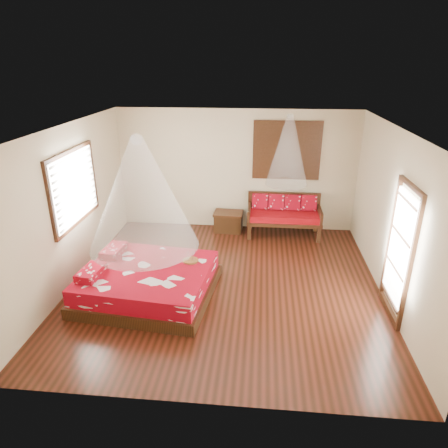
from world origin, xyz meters
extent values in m
cube|color=black|center=(0.00, 0.00, -0.01)|extent=(5.50, 5.50, 0.02)
cube|color=white|center=(0.00, 0.00, 2.81)|extent=(5.50, 5.50, 0.02)
cube|color=beige|center=(-2.76, 0.00, 1.40)|extent=(0.02, 5.50, 2.80)
cube|color=beige|center=(2.76, 0.00, 1.40)|extent=(0.02, 5.50, 2.80)
cube|color=beige|center=(0.00, 2.76, 1.40)|extent=(5.50, 0.02, 2.80)
cube|color=beige|center=(0.00, -2.76, 1.40)|extent=(5.50, 0.02, 2.80)
cube|color=black|center=(-1.29, -0.48, 0.10)|extent=(2.35, 2.16, 0.20)
cube|color=maroon|center=(-1.29, -0.48, 0.35)|extent=(2.24, 2.05, 0.30)
cube|color=maroon|center=(-2.14, -0.80, 0.57)|extent=(0.37, 0.59, 0.14)
cube|color=maroon|center=(-2.05, 0.01, 0.57)|extent=(0.37, 0.59, 0.14)
cube|color=black|center=(0.35, 1.99, 0.21)|extent=(0.08, 0.08, 0.42)
cube|color=black|center=(1.90, 1.99, 0.21)|extent=(0.08, 0.08, 0.42)
cube|color=black|center=(0.35, 2.61, 0.21)|extent=(0.08, 0.08, 0.42)
cube|color=black|center=(1.90, 2.61, 0.21)|extent=(0.08, 0.08, 0.42)
cube|color=black|center=(1.13, 2.30, 0.38)|extent=(1.67, 0.74, 0.08)
cube|color=#910507|center=(1.13, 2.30, 0.49)|extent=(1.61, 0.68, 0.14)
cube|color=black|center=(1.13, 2.63, 0.67)|extent=(1.67, 0.06, 0.55)
cube|color=black|center=(0.33, 2.30, 0.54)|extent=(0.06, 0.74, 0.30)
cube|color=black|center=(1.92, 2.30, 0.54)|extent=(0.06, 0.74, 0.30)
cube|color=maroon|center=(0.57, 2.51, 0.74)|extent=(0.35, 0.19, 0.37)
cube|color=maroon|center=(0.94, 2.51, 0.74)|extent=(0.35, 0.19, 0.37)
cube|color=maroon|center=(1.31, 2.51, 0.74)|extent=(0.35, 0.19, 0.37)
cube|color=maroon|center=(1.68, 2.51, 0.74)|extent=(0.35, 0.19, 0.37)
cube|color=black|center=(-0.16, 2.45, 0.21)|extent=(0.66, 0.48, 0.42)
cube|color=black|center=(-0.16, 2.45, 0.44)|extent=(0.70, 0.53, 0.05)
cube|color=black|center=(1.13, 2.72, 1.90)|extent=(1.52, 0.06, 1.32)
cube|color=black|center=(1.13, 2.71, 1.90)|extent=(1.35, 0.04, 1.10)
cube|color=black|center=(-2.72, 0.20, 1.70)|extent=(0.08, 1.74, 1.34)
cube|color=silver|center=(-2.68, 0.20, 1.70)|extent=(0.04, 1.54, 1.10)
cube|color=black|center=(2.72, -0.60, 1.05)|extent=(0.08, 1.02, 2.16)
cube|color=white|center=(2.70, -0.60, 1.15)|extent=(0.03, 0.82, 1.70)
cylinder|color=brown|center=(-0.61, -0.12, 0.52)|extent=(0.28, 0.28, 0.03)
cone|color=white|center=(-1.29, -0.48, 1.85)|extent=(1.77, 1.77, 1.80)
cone|color=white|center=(1.13, 2.25, 2.00)|extent=(0.91, 0.91, 1.50)
camera|label=1|loc=(0.57, -6.28, 3.81)|focal=32.00mm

